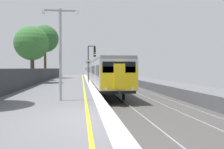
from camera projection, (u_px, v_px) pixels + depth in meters
ground at (168, 131)px, 8.91m from camera, size 17.40×110.00×1.21m
commuter_train_at_platform at (95, 71)px, 46.23m from camera, size 2.83×59.46×3.81m
signal_gantry at (90, 59)px, 31.83m from camera, size 1.10×0.24×4.75m
speed_limit_sign at (89, 68)px, 27.34m from camera, size 0.59×0.08×2.71m
platform_lamp_mid at (60, 46)px, 12.84m from camera, size 2.00×0.20×4.93m
background_tree_left at (32, 44)px, 28.11m from camera, size 4.02×4.02×6.70m
background_tree_centre at (44, 39)px, 41.61m from camera, size 4.70×4.70×9.23m
background_tree_right at (32, 49)px, 33.19m from camera, size 3.21×3.21×6.14m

